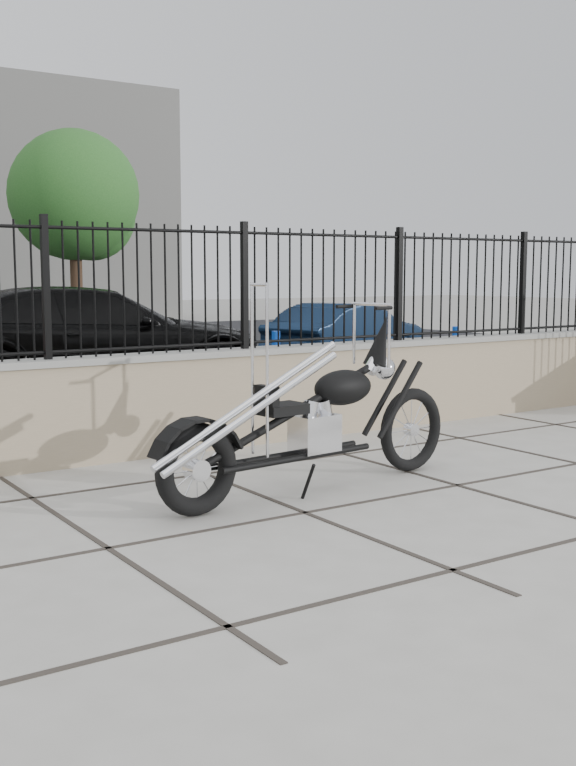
% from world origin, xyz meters
% --- Properties ---
extents(ground_plane, '(90.00, 90.00, 0.00)m').
position_xyz_m(ground_plane, '(0.00, 0.00, 0.00)').
color(ground_plane, '#99968E').
rests_on(ground_plane, ground).
extents(retaining_wall, '(14.00, 0.36, 0.96)m').
position_xyz_m(retaining_wall, '(0.00, 2.50, 0.48)').
color(retaining_wall, gray).
rests_on(retaining_wall, ground_plane).
extents(iron_fence, '(14.00, 0.08, 1.20)m').
position_xyz_m(iron_fence, '(0.00, 2.50, 1.56)').
color(iron_fence, black).
rests_on(iron_fence, retaining_wall).
extents(chopper_motorcycle, '(2.82, 0.79, 1.67)m').
position_xyz_m(chopper_motorcycle, '(0.37, 0.48, 0.83)').
color(chopper_motorcycle, black).
rests_on(chopper_motorcycle, ground_plane).
extents(car_black, '(5.52, 3.07, 1.51)m').
position_xyz_m(car_black, '(1.34, 7.38, 0.76)').
color(car_black, black).
rests_on(car_black, parking_lot).
extents(car_blue, '(3.77, 2.36, 1.17)m').
position_xyz_m(car_blue, '(6.16, 7.57, 0.59)').
color(car_blue, '#0F1F38').
rests_on(car_blue, parking_lot).
extents(bollard_b, '(0.12, 0.12, 0.94)m').
position_xyz_m(bollard_b, '(2.91, 4.87, 0.47)').
color(bollard_b, '#0D2FCD').
rests_on(bollard_b, ground_plane).
extents(bollard_c, '(0.13, 0.13, 0.87)m').
position_xyz_m(bollard_c, '(6.46, 5.14, 0.43)').
color(bollard_c, '#0B3BAE').
rests_on(bollard_c, ground_plane).
extents(tree_right, '(3.14, 3.14, 5.29)m').
position_xyz_m(tree_right, '(4.32, 16.04, 3.71)').
color(tree_right, '#382619').
rests_on(tree_right, ground_plane).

